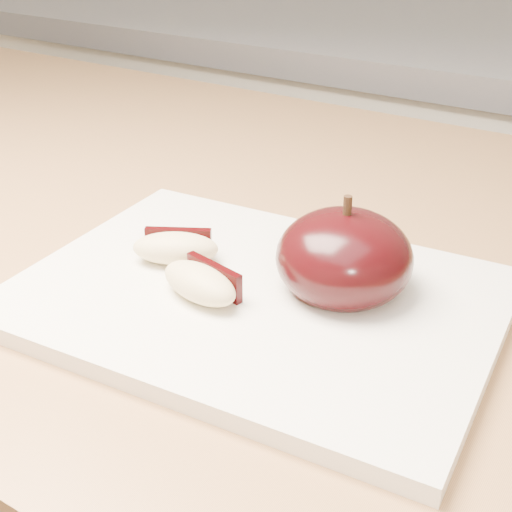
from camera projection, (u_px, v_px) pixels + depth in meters
The scene contains 5 objects.
back_cabinet at pixel (500, 303), 1.28m from camera, with size 2.40×0.62×0.94m.
cutting_board at pixel (256, 298), 0.46m from camera, with size 0.30×0.22×0.01m, color white.
apple_half at pixel (344, 258), 0.45m from camera, with size 0.09×0.09×0.07m.
apple_wedge_a at pixel (176, 247), 0.49m from camera, with size 0.07×0.05×0.02m.
apple_wedge_b at pixel (201, 282), 0.44m from camera, with size 0.06×0.04×0.02m.
Camera 1 is at (0.22, 0.05, 1.15)m, focal length 50.00 mm.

